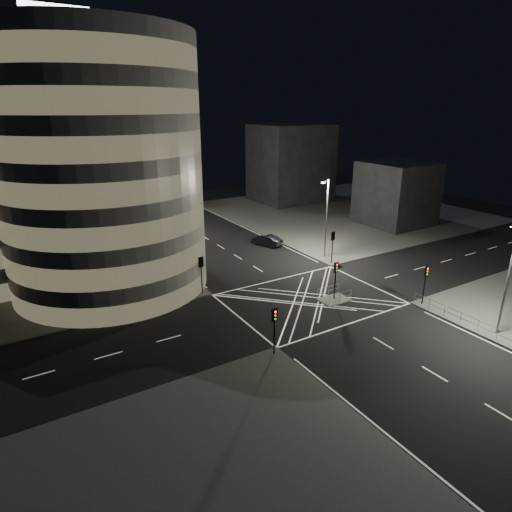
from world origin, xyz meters
TOP-DOWN VIEW (x-y plane):
  - ground at (0.00, 0.00)m, footprint 120.00×120.00m
  - sidewalk_far_right at (29.00, 27.00)m, footprint 42.00×42.00m
  - central_island at (2.00, -1.50)m, footprint 3.00×2.00m
  - office_tower_curved at (-20.74, 18.74)m, footprint 30.00×29.00m
  - office_block_rear at (-22.00, 42.00)m, footprint 24.00×16.00m
  - building_right_far at (26.00, 40.00)m, footprint 14.00×12.00m
  - building_right_near at (30.00, 16.00)m, footprint 10.00×10.00m
  - building_far_end at (-4.00, 58.00)m, footprint 18.00×8.00m
  - tree_a at (-10.50, 9.00)m, footprint 3.81×3.81m
  - tree_b at (-10.50, 15.00)m, footprint 4.57×4.57m
  - tree_c at (-10.50, 21.00)m, footprint 3.86×3.86m
  - tree_d at (-10.50, 27.00)m, footprint 4.73×4.73m
  - tree_e at (-10.50, 33.00)m, footprint 3.52×3.52m
  - traffic_signal_fl at (-8.80, 6.80)m, footprint 0.55×0.22m
  - traffic_signal_nl at (-8.80, -6.80)m, footprint 0.55×0.22m
  - traffic_signal_fr at (8.80, 6.80)m, footprint 0.55×0.22m
  - traffic_signal_nr at (8.80, -6.80)m, footprint 0.55×0.22m
  - traffic_signal_island at (2.00, -1.50)m, footprint 0.55×0.22m
  - street_lamp_left_near at (-9.44, 12.00)m, footprint 1.25×0.25m
  - street_lamp_left_far at (-9.44, 30.00)m, footprint 1.25×0.25m
  - street_lamp_right_far at (9.44, 9.00)m, footprint 1.25×0.25m
  - street_lamp_right_near at (9.44, -14.00)m, footprint 1.25×0.25m
  - railing_near_right at (8.30, -12.15)m, footprint 0.06×11.70m
  - railing_island_south at (2.00, -2.40)m, footprint 2.80×0.06m
  - railing_island_north at (2.00, -0.60)m, footprint 2.80×0.06m
  - sedan at (5.88, 17.16)m, footprint 3.16×4.84m

SIDE VIEW (x-z plane):
  - ground at x=0.00m, z-range 0.00..0.00m
  - sidewalk_far_right at x=29.00m, z-range 0.00..0.15m
  - central_island at x=2.00m, z-range 0.00..0.15m
  - railing_near_right at x=8.30m, z-range 0.15..1.25m
  - railing_island_south at x=2.00m, z-range 0.15..1.25m
  - railing_island_north at x=2.00m, z-range 0.15..1.25m
  - sedan at x=5.88m, z-range 0.00..1.51m
  - traffic_signal_fl at x=-8.80m, z-range 0.91..4.91m
  - traffic_signal_nl at x=-8.80m, z-range 0.91..4.91m
  - traffic_signal_fr at x=8.80m, z-range 0.91..4.91m
  - traffic_signal_nr at x=8.80m, z-range 0.91..4.91m
  - traffic_signal_island at x=2.00m, z-range 0.91..4.91m
  - tree_a at x=-10.50m, z-range 1.25..7.85m
  - tree_e at x=-10.50m, z-range 1.36..7.87m
  - tree_b at x=-10.50m, z-range 1.09..8.23m
  - tree_c at x=-10.50m, z-range 1.29..8.04m
  - building_right_near at x=30.00m, z-range 0.15..10.15m
  - street_lamp_left_near at x=-9.44m, z-range 0.54..10.54m
  - street_lamp_left_far at x=-9.44m, z-range 0.54..10.54m
  - street_lamp_right_far at x=9.44m, z-range 0.54..10.54m
  - street_lamp_right_near at x=9.44m, z-range 0.54..10.54m
  - tree_d at x=-10.50m, z-range 1.55..9.81m
  - building_right_far at x=26.00m, z-range 0.15..15.15m
  - building_far_end at x=-4.00m, z-range 0.00..18.00m
  - office_block_rear at x=-22.00m, z-range 0.15..22.15m
  - office_tower_curved at x=-20.74m, z-range -0.95..26.25m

